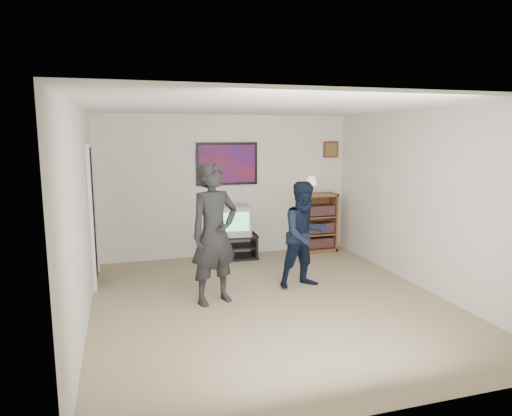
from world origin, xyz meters
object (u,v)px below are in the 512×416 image
crt_television (232,220)px  person_tall (214,234)px  person_short (305,235)px  media_stand (232,246)px  bookshelf (318,222)px

crt_television → person_tall: person_tall is taller
person_tall → person_short: 1.39m
media_stand → person_tall: (-0.72, -1.99, 0.70)m
bookshelf → person_short: 2.07m
person_short → person_tall: bearing=-176.8°
crt_television → bookshelf: bearing=6.7°
bookshelf → person_short: size_ratio=0.71×
person_tall → person_short: bearing=-9.1°
media_stand → bookshelf: bearing=5.0°
person_tall → bookshelf: bearing=21.4°
media_stand → person_short: person_short is taller
crt_television → person_tall: (-0.71, -1.99, 0.23)m
media_stand → person_short: 1.94m
media_stand → crt_television: crt_television is taller
bookshelf → person_short: bearing=-119.5°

